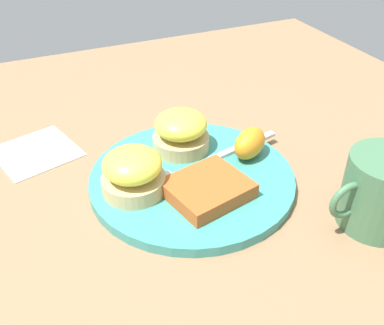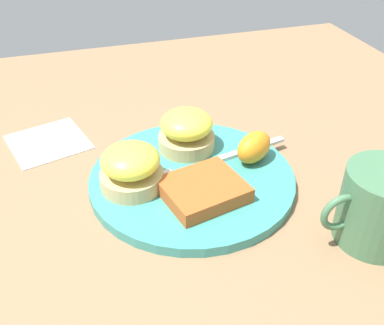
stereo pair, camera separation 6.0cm
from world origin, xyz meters
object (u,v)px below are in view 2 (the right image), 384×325
(orange_wedge, at_px, (254,147))
(cup, at_px, (379,207))
(sandwich_benedict_left, at_px, (186,131))
(fork, at_px, (207,163))
(hashbrown_patty, at_px, (203,190))
(sandwich_benedict_right, at_px, (132,170))

(orange_wedge, xyz_separation_m, cup, (-0.08, 0.17, 0.01))
(sandwich_benedict_left, relative_size, cup, 0.67)
(orange_wedge, xyz_separation_m, fork, (0.07, -0.01, -0.02))
(sandwich_benedict_left, xyz_separation_m, orange_wedge, (-0.08, 0.06, -0.01))
(hashbrown_patty, height_order, orange_wedge, orange_wedge)
(sandwich_benedict_left, height_order, orange_wedge, sandwich_benedict_left)
(fork, relative_size, cup, 1.90)
(hashbrown_patty, relative_size, cup, 0.80)
(sandwich_benedict_right, distance_m, cup, 0.30)
(sandwich_benedict_left, bearing_deg, sandwich_benedict_right, 37.02)
(sandwich_benedict_left, distance_m, orange_wedge, 0.10)
(sandwich_benedict_right, bearing_deg, sandwich_benedict_left, -142.98)
(sandwich_benedict_right, xyz_separation_m, fork, (-0.11, -0.02, -0.03))
(hashbrown_patty, relative_size, orange_wedge, 1.63)
(sandwich_benedict_left, xyz_separation_m, cup, (-0.16, 0.23, 0.00))
(sandwich_benedict_left, xyz_separation_m, sandwich_benedict_right, (0.09, 0.07, 0.00))
(orange_wedge, bearing_deg, sandwich_benedict_left, -36.26)
(hashbrown_patty, distance_m, cup, 0.21)
(sandwich_benedict_left, distance_m, cup, 0.28)
(hashbrown_patty, distance_m, fork, 0.07)
(cup, bearing_deg, orange_wedge, -65.21)
(orange_wedge, height_order, fork, orange_wedge)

